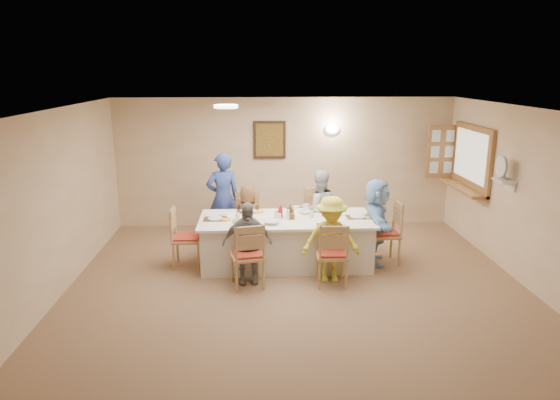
{
  "coord_description": "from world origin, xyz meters",
  "views": [
    {
      "loc": [
        -0.57,
        -6.03,
        2.99
      ],
      "look_at": [
        -0.2,
        1.4,
        1.05
      ],
      "focal_mm": 32.0,
      "sensor_mm": 36.0,
      "label": 1
    }
  ],
  "objects_px": {
    "chair_back_right": "(318,219)",
    "diner_back_left": "(248,218)",
    "chair_back_left": "(249,221)",
    "caregiver": "(223,198)",
    "chair_left_end": "(187,237)",
    "condiment_ketchup": "(280,211)",
    "dining_table": "(286,241)",
    "diner_front_left": "(247,243)",
    "diner_front_right": "(331,239)",
    "chair_front_right": "(332,253)",
    "chair_right_end": "(384,232)",
    "diner_back_right": "(319,210)",
    "chair_front_left": "(247,254)",
    "desk_fan": "(503,171)",
    "diner_right_end": "(376,221)",
    "serving_hatch": "(472,158)"
  },
  "relations": [
    {
      "from": "condiment_ketchup",
      "to": "chair_back_left",
      "type": "bearing_deg",
      "value": 123.55
    },
    {
      "from": "chair_left_end",
      "to": "diner_right_end",
      "type": "bearing_deg",
      "value": -89.66
    },
    {
      "from": "chair_left_end",
      "to": "diner_front_left",
      "type": "relative_size",
      "value": 0.78
    },
    {
      "from": "chair_front_right",
      "to": "diner_front_right",
      "type": "height_order",
      "value": "diner_front_right"
    },
    {
      "from": "chair_right_end",
      "to": "diner_front_right",
      "type": "xyz_separation_m",
      "value": [
        -0.95,
        -0.68,
        0.14
      ]
    },
    {
      "from": "chair_left_end",
      "to": "desk_fan",
      "type": "bearing_deg",
      "value": -93.68
    },
    {
      "from": "serving_hatch",
      "to": "chair_front_left",
      "type": "xyz_separation_m",
      "value": [
        -3.91,
        -1.82,
        -1.02
      ]
    },
    {
      "from": "desk_fan",
      "to": "diner_right_end",
      "type": "distance_m",
      "value": 2.01
    },
    {
      "from": "diner_front_left",
      "to": "diner_back_left",
      "type": "bearing_deg",
      "value": 84.43
    },
    {
      "from": "diner_right_end",
      "to": "chair_back_right",
      "type": "bearing_deg",
      "value": 55.78
    },
    {
      "from": "chair_front_left",
      "to": "diner_back_right",
      "type": "relative_size",
      "value": 0.7
    },
    {
      "from": "dining_table",
      "to": "chair_left_end",
      "type": "xyz_separation_m",
      "value": [
        -1.55,
        0.0,
        0.09
      ]
    },
    {
      "from": "dining_table",
      "to": "caregiver",
      "type": "bearing_deg",
      "value": 132.4
    },
    {
      "from": "diner_back_left",
      "to": "diner_back_right",
      "type": "bearing_deg",
      "value": -172.13
    },
    {
      "from": "desk_fan",
      "to": "diner_front_right",
      "type": "relative_size",
      "value": 0.24
    },
    {
      "from": "chair_front_left",
      "to": "diner_front_left",
      "type": "distance_m",
      "value": 0.17
    },
    {
      "from": "diner_back_left",
      "to": "caregiver",
      "type": "height_order",
      "value": "caregiver"
    },
    {
      "from": "dining_table",
      "to": "diner_front_left",
      "type": "relative_size",
      "value": 2.23
    },
    {
      "from": "chair_front_left",
      "to": "diner_back_left",
      "type": "xyz_separation_m",
      "value": [
        0.0,
        1.48,
        0.09
      ]
    },
    {
      "from": "chair_back_left",
      "to": "diner_back_left",
      "type": "bearing_deg",
      "value": -94.02
    },
    {
      "from": "diner_front_right",
      "to": "chair_front_right",
      "type": "bearing_deg",
      "value": -89.92
    },
    {
      "from": "chair_back_right",
      "to": "chair_front_left",
      "type": "xyz_separation_m",
      "value": [
        -1.2,
        -1.6,
        -0.02
      ]
    },
    {
      "from": "desk_fan",
      "to": "diner_right_end",
      "type": "height_order",
      "value": "desk_fan"
    },
    {
      "from": "chair_back_left",
      "to": "caregiver",
      "type": "bearing_deg",
      "value": 138.1
    },
    {
      "from": "chair_back_left",
      "to": "diner_back_right",
      "type": "height_order",
      "value": "diner_back_right"
    },
    {
      "from": "diner_right_end",
      "to": "caregiver",
      "type": "bearing_deg",
      "value": 75.1
    },
    {
      "from": "chair_back_left",
      "to": "chair_right_end",
      "type": "relative_size",
      "value": 0.96
    },
    {
      "from": "dining_table",
      "to": "chair_front_right",
      "type": "distance_m",
      "value": 1.0
    },
    {
      "from": "desk_fan",
      "to": "chair_right_end",
      "type": "bearing_deg",
      "value": 168.59
    },
    {
      "from": "chair_back_right",
      "to": "diner_back_left",
      "type": "relative_size",
      "value": 0.88
    },
    {
      "from": "desk_fan",
      "to": "chair_front_right",
      "type": "bearing_deg",
      "value": -169.85
    },
    {
      "from": "chair_right_end",
      "to": "diner_back_right",
      "type": "bearing_deg",
      "value": -128.14
    },
    {
      "from": "dining_table",
      "to": "caregiver",
      "type": "height_order",
      "value": "caregiver"
    },
    {
      "from": "chair_right_end",
      "to": "diner_front_right",
      "type": "relative_size",
      "value": 0.79
    },
    {
      "from": "chair_left_end",
      "to": "chair_right_end",
      "type": "bearing_deg",
      "value": -89.66
    },
    {
      "from": "chair_front_left",
      "to": "diner_right_end",
      "type": "xyz_separation_m",
      "value": [
        2.02,
        0.8,
        0.2
      ]
    },
    {
      "from": "chair_back_right",
      "to": "diner_back_left",
      "type": "xyz_separation_m",
      "value": [
        -1.2,
        -0.12,
        0.07
      ]
    },
    {
      "from": "dining_table",
      "to": "chair_right_end",
      "type": "bearing_deg",
      "value": 0.0
    },
    {
      "from": "chair_back_left",
      "to": "caregiver",
      "type": "height_order",
      "value": "caregiver"
    },
    {
      "from": "chair_left_end",
      "to": "condiment_ketchup",
      "type": "distance_m",
      "value": 1.51
    },
    {
      "from": "serving_hatch",
      "to": "chair_front_left",
      "type": "distance_m",
      "value": 4.43
    },
    {
      "from": "chair_back_right",
      "to": "condiment_ketchup",
      "type": "height_order",
      "value": "chair_back_right"
    },
    {
      "from": "desk_fan",
      "to": "diner_front_left",
      "type": "xyz_separation_m",
      "value": [
        -3.8,
        -0.35,
        -0.95
      ]
    },
    {
      "from": "chair_back_left",
      "to": "chair_back_right",
      "type": "relative_size",
      "value": 0.96
    },
    {
      "from": "dining_table",
      "to": "diner_back_left",
      "type": "bearing_deg",
      "value": 131.42
    },
    {
      "from": "desk_fan",
      "to": "chair_front_left",
      "type": "relative_size",
      "value": 0.31
    },
    {
      "from": "diner_front_right",
      "to": "caregiver",
      "type": "height_order",
      "value": "caregiver"
    },
    {
      "from": "chair_front_right",
      "to": "caregiver",
      "type": "relative_size",
      "value": 0.59
    },
    {
      "from": "chair_left_end",
      "to": "caregiver",
      "type": "height_order",
      "value": "caregiver"
    },
    {
      "from": "chair_left_end",
      "to": "diner_back_left",
      "type": "relative_size",
      "value": 0.83
    }
  ]
}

